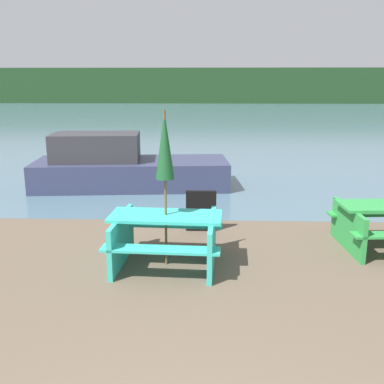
{
  "coord_description": "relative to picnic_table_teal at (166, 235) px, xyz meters",
  "views": [
    {
      "loc": [
        0.1,
        -1.5,
        2.7
      ],
      "look_at": [
        -0.15,
        5.86,
        0.85
      ],
      "focal_mm": 42.0,
      "sensor_mm": 36.0,
      "label": 1
    }
  ],
  "objects": [
    {
      "name": "water",
      "position": [
        0.5,
        27.17,
        -0.47
      ],
      "size": [
        60.0,
        50.0,
        0.0
      ],
      "color": "slate",
      "rests_on": "ground_plane"
    },
    {
      "name": "umbrella_darkgreen",
      "position": [
        0.0,
        0.0,
        1.31
      ],
      "size": [
        0.27,
        0.27,
        2.29
      ],
      "color": "brown",
      "rests_on": "ground_plane"
    },
    {
      "name": "signboard",
      "position": [
        0.5,
        1.57,
        -0.09
      ],
      "size": [
        0.55,
        0.08,
        0.75
      ],
      "color": "black",
      "rests_on": "ground_plane"
    },
    {
      "name": "boat",
      "position": [
        -1.54,
        4.97,
        0.04
      ],
      "size": [
        5.03,
        2.18,
        1.39
      ],
      "rotation": [
        0.0,
        0.0,
        0.09
      ],
      "color": "#333856",
      "rests_on": "water"
    },
    {
      "name": "picnic_table_teal",
      "position": [
        0.0,
        0.0,
        0.0
      ],
      "size": [
        1.71,
        1.47,
        0.78
      ],
      "rotation": [
        0.0,
        0.0,
        -0.05
      ],
      "color": "#33B7A8",
      "rests_on": "ground_plane"
    },
    {
      "name": "far_treeline",
      "position": [
        0.5,
        47.17,
        1.53
      ],
      "size": [
        80.0,
        1.6,
        4.0
      ],
      "color": "#1E3D1E",
      "rests_on": "water"
    }
  ]
}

